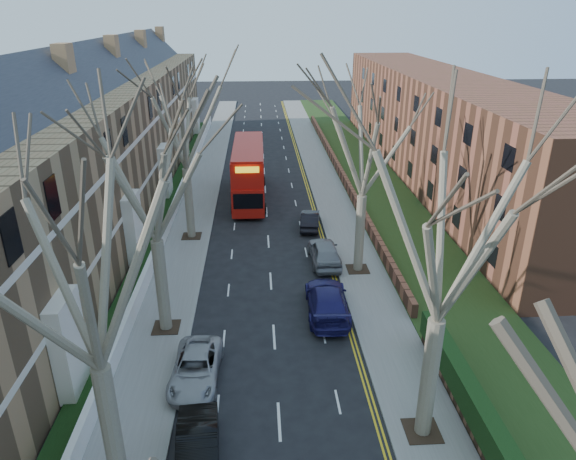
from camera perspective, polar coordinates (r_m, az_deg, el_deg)
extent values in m
cube|color=slate|center=(49.21, -9.56, 4.43)|extent=(3.00, 102.00, 0.12)
cube|color=slate|center=(49.36, 4.46, 4.74)|extent=(3.00, 102.00, 0.12)
cube|color=#95704C|center=(41.94, -21.79, 6.85)|extent=(9.00, 78.00, 10.00)
cube|color=#2A2C34|center=(40.83, -23.07, 14.93)|extent=(4.67, 78.00, 4.67)
cube|color=silver|center=(41.18, -15.58, 5.20)|extent=(0.12, 78.00, 0.35)
cube|color=silver|center=(40.29, -16.12, 9.93)|extent=(0.12, 78.00, 0.35)
cube|color=brown|center=(54.57, 16.34, 11.06)|extent=(8.00, 54.00, 10.00)
cube|color=brown|center=(53.23, 5.74, 6.65)|extent=(0.35, 54.00, 0.90)
cube|color=white|center=(41.80, -12.89, 1.54)|extent=(0.30, 78.00, 1.00)
cube|color=#223A15|center=(50.13, 9.59, 4.89)|extent=(6.00, 102.00, 0.06)
cylinder|color=#6D624E|center=(19.27, -19.00, -20.42)|extent=(0.64, 0.64, 5.25)
cylinder|color=#6D624E|center=(27.22, -13.85, -6.04)|extent=(0.64, 0.64, 5.07)
cube|color=#2D2116|center=(28.51, -13.36, -10.48)|extent=(1.40, 1.40, 0.05)
cylinder|color=#6D624E|center=(37.99, -10.93, 2.93)|extent=(0.60, 0.60, 5.25)
cube|color=#2D2116|center=(38.95, -10.65, -0.67)|extent=(1.40, 1.40, 0.05)
cylinder|color=#6D624E|center=(21.04, 15.40, -15.63)|extent=(0.64, 0.64, 5.25)
cube|color=#2D2116|center=(22.73, 14.66, -20.78)|extent=(1.40, 1.40, 0.05)
cylinder|color=#6D624E|center=(32.73, 7.98, -0.41)|extent=(0.60, 0.60, 5.07)
cube|color=#2D2116|center=(33.81, 7.75, -4.33)|extent=(1.40, 1.40, 0.05)
cube|color=#AC130C|center=(46.06, -4.35, 5.27)|extent=(2.68, 11.55, 2.31)
cube|color=#AC130C|center=(45.43, -4.44, 7.92)|extent=(2.67, 10.97, 2.10)
cube|color=black|center=(45.92, -4.37, 5.83)|extent=(2.69, 10.63, 0.94)
cube|color=black|center=(45.41, -4.44, 8.04)|extent=(2.69, 10.40, 0.94)
imported|color=black|center=(20.85, -9.99, -22.98)|extent=(1.89, 4.50, 1.45)
imported|color=#9D9EA2|center=(24.58, -10.20, -14.87)|extent=(2.31, 4.69, 1.28)
imported|color=navy|center=(28.84, 4.38, -7.83)|extent=(2.45, 5.63, 1.61)
imported|color=gray|center=(34.35, 4.09, -2.46)|extent=(2.01, 4.73, 1.60)
imported|color=black|center=(39.94, 2.46, 1.15)|extent=(1.89, 4.12, 1.31)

